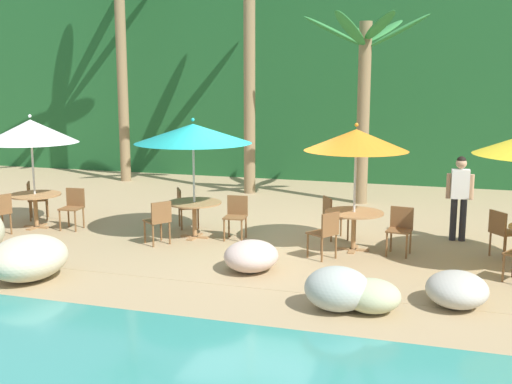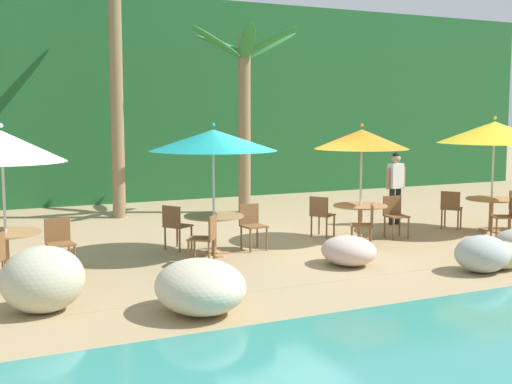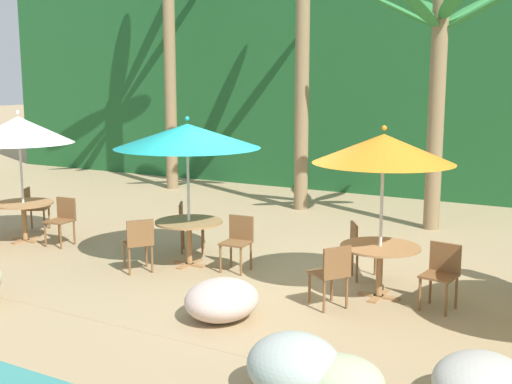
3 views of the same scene
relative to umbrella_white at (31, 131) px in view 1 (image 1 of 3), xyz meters
The scene contains 24 objects.
ground_plane 5.34m from the umbrella_white, ahead, with size 120.00×120.00×0.00m, color tan.
terrace_deck 5.34m from the umbrella_white, ahead, with size 18.00×5.20×0.01m.
foliage_backdrop 10.45m from the umbrella_white, 61.83° to the left, with size 28.00×2.40×6.00m.
rock_seawall 5.27m from the umbrella_white, 29.74° to the right, with size 16.45×3.49×0.96m.
umbrella_white is the anchor object (origin of this frame).
dining_table_white 1.48m from the umbrella_white, 90.00° to the left, with size 1.10×1.10×0.74m.
chair_white_seaward 1.80m from the umbrella_white, 10.36° to the left, with size 0.45×0.46×0.87m.
chair_white_inland 1.80m from the umbrella_white, 128.28° to the left, with size 0.59×0.58×0.87m.
chair_white_left 1.80m from the umbrella_white, 108.05° to the right, with size 0.56×0.56×0.87m.
umbrella_teal 3.63m from the umbrella_white, ahead, with size 2.34×2.34×2.43m.
dining_table_teal 3.92m from the umbrella_white, ahead, with size 1.10×1.10×0.74m.
chair_teal_seaward 4.75m from the umbrella_white, ahead, with size 0.45×0.46×0.87m.
chair_teal_inland 3.59m from the umbrella_white, 16.04° to the left, with size 0.58×0.58×0.87m.
chair_teal_left 3.60m from the umbrella_white, ahead, with size 0.59×0.59×0.87m.
umbrella_orange 6.85m from the umbrella_white, ahead, with size 1.92×1.92×2.40m.
dining_table_orange 7.01m from the umbrella_white, ahead, with size 1.10×1.10×0.74m.
chair_orange_seaward 7.87m from the umbrella_white, ahead, with size 0.47×0.48×0.87m.
chair_orange_inland 6.58m from the umbrella_white, ahead, with size 0.59×0.58×0.87m.
chair_orange_left 6.68m from the umbrella_white, ahead, with size 0.59×0.58×0.87m.
chair_yellow_inland 9.61m from the umbrella_white, ahead, with size 0.60×0.59×0.87m.
palm_tree_nearest 6.94m from the umbrella_white, 101.45° to the left, with size 3.48×3.51×6.95m.
palm_tree_second 6.66m from the umbrella_white, 59.72° to the left, with size 3.70×3.61×6.61m.
palm_tree_third 8.08m from the umbrella_white, 37.16° to the left, with size 3.15×3.03×4.78m.
waiter_in_white 8.93m from the umbrella_white, ahead, with size 0.52×0.23×1.70m.
Camera 1 is at (3.57, -11.42, 3.19)m, focal length 43.91 mm.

